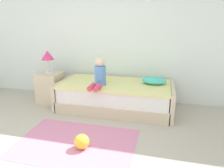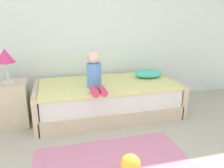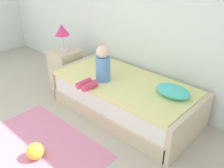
{
  "view_description": "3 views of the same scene",
  "coord_description": "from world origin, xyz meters",
  "px_view_note": "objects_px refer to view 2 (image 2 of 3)",
  "views": [
    {
      "loc": [
        1.01,
        -1.58,
        1.58
      ],
      "look_at": [
        0.18,
        1.75,
        0.55
      ],
      "focal_mm": 33.41,
      "sensor_mm": 36.0,
      "label": 1
    },
    {
      "loc": [
        -0.58,
        -1.12,
        1.47
      ],
      "look_at": [
        0.18,
        1.75,
        0.55
      ],
      "focal_mm": 36.39,
      "sensor_mm": 36.0,
      "label": 2
    },
    {
      "loc": [
        2.12,
        -0.34,
        2.06
      ],
      "look_at": [
        0.18,
        1.75,
        0.55
      ],
      "focal_mm": 39.67,
      "sensor_mm": 36.0,
      "label": 3
    }
  ],
  "objects_px": {
    "pillow": "(148,74)",
    "toy_ball": "(131,164)",
    "child_figure": "(95,74)",
    "nightstand": "(12,104)",
    "bed": "(108,98)",
    "table_lamp": "(5,57)"
  },
  "relations": [
    {
      "from": "pillow",
      "to": "toy_ball",
      "type": "height_order",
      "value": "pillow"
    },
    {
      "from": "toy_ball",
      "to": "child_figure",
      "type": "bearing_deg",
      "value": 95.61
    },
    {
      "from": "nightstand",
      "to": "pillow",
      "type": "distance_m",
      "value": 2.06
    },
    {
      "from": "bed",
      "to": "child_figure",
      "type": "bearing_deg",
      "value": -135.58
    },
    {
      "from": "toy_ball",
      "to": "nightstand",
      "type": "bearing_deg",
      "value": 131.33
    },
    {
      "from": "bed",
      "to": "nightstand",
      "type": "xyz_separation_m",
      "value": [
        -1.35,
        0.01,
        0.05
      ]
    },
    {
      "from": "bed",
      "to": "nightstand",
      "type": "bearing_deg",
      "value": 179.54
    },
    {
      "from": "pillow",
      "to": "nightstand",
      "type": "bearing_deg",
      "value": -177.5
    },
    {
      "from": "child_figure",
      "to": "toy_ball",
      "type": "relative_size",
      "value": 2.61
    },
    {
      "from": "child_figure",
      "to": "toy_ball",
      "type": "height_order",
      "value": "child_figure"
    },
    {
      "from": "child_figure",
      "to": "pillow",
      "type": "relative_size",
      "value": 1.16
    },
    {
      "from": "child_figure",
      "to": "pillow",
      "type": "distance_m",
      "value": 0.99
    },
    {
      "from": "table_lamp",
      "to": "pillow",
      "type": "xyz_separation_m",
      "value": [
        2.04,
        0.09,
        -0.37
      ]
    },
    {
      "from": "nightstand",
      "to": "toy_ball",
      "type": "bearing_deg",
      "value": -48.67
    },
    {
      "from": "bed",
      "to": "table_lamp",
      "type": "relative_size",
      "value": 4.69
    },
    {
      "from": "child_figure",
      "to": "toy_ball",
      "type": "xyz_separation_m",
      "value": [
        0.11,
        -1.16,
        -0.61
      ]
    },
    {
      "from": "bed",
      "to": "nightstand",
      "type": "relative_size",
      "value": 3.52
    },
    {
      "from": "nightstand",
      "to": "table_lamp",
      "type": "bearing_deg",
      "value": 0.0
    },
    {
      "from": "table_lamp",
      "to": "toy_ball",
      "type": "distance_m",
      "value": 2.04
    },
    {
      "from": "table_lamp",
      "to": "child_figure",
      "type": "distance_m",
      "value": 1.17
    },
    {
      "from": "table_lamp",
      "to": "child_figure",
      "type": "xyz_separation_m",
      "value": [
        1.12,
        -0.24,
        -0.23
      ]
    },
    {
      "from": "bed",
      "to": "toy_ball",
      "type": "height_order",
      "value": "bed"
    }
  ]
}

